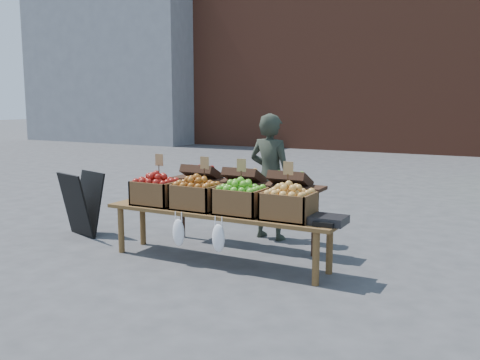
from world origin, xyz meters
The scene contains 12 objects.
ground centered at (0.00, 0.00, 0.00)m, with size 80.00×80.00×0.00m, color #464648.
brick_building centered at (0.00, 15.00, 5.00)m, with size 24.00×4.00×10.00m, color brown.
grey_building centered at (-14.00, 13.00, 3.50)m, with size 8.00×3.00×7.00m, color gray.
vendor centered at (-0.97, 0.89, 0.80)m, with size 0.59×0.38×1.60m, color #2A3126.
chalkboard_sign centered at (-3.21, -0.14, 0.42)m, with size 0.56×0.31×0.85m, color black, non-canonical shape.
back_table centered at (-1.08, 0.40, 0.52)m, with size 2.10×0.44×1.04m, color #311C12, non-canonical shape.
display_bench centered at (-1.02, -0.32, 0.28)m, with size 2.70×0.56×0.57m, color brown, non-canonical shape.
crate_golden_apples centered at (-1.85, -0.32, 0.71)m, with size 0.50×0.40×0.28m, color maroon, non-canonical shape.
crate_russet_pears centered at (-1.30, -0.32, 0.71)m, with size 0.50×0.40×0.28m, color #A6540D, non-canonical shape.
crate_red_apples centered at (-0.75, -0.32, 0.71)m, with size 0.50×0.40×0.28m, color #3F8A19, non-canonical shape.
crate_green_apples centered at (-0.20, -0.32, 0.71)m, with size 0.50×0.40×0.28m, color gold, non-canonical shape.
weighing_scale centered at (0.23, -0.32, 0.61)m, with size 0.34×0.30×0.08m, color black.
Camera 1 is at (1.87, -5.22, 1.77)m, focal length 40.00 mm.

